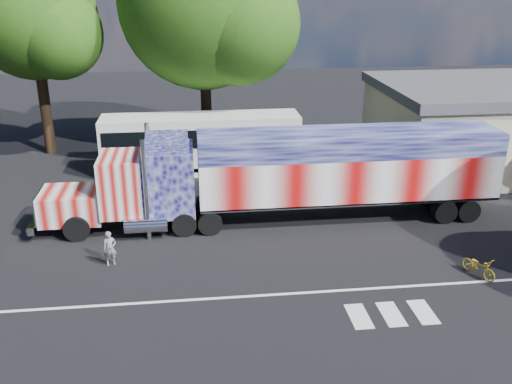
{
  "coord_description": "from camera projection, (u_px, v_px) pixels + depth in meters",
  "views": [
    {
      "loc": [
        -2.91,
        -21.66,
        11.57
      ],
      "look_at": [
        0.0,
        3.0,
        1.9
      ],
      "focal_mm": 40.0,
      "sensor_mm": 36.0,
      "label": 1
    }
  ],
  "objects": [
    {
      "name": "woman",
      "position": [
        110.0,
        248.0,
        23.76
      ],
      "size": [
        0.63,
        0.5,
        1.51
      ],
      "primitive_type": "imported",
      "rotation": [
        0.0,
        0.0,
        0.29
      ],
      "color": "slate",
      "rests_on": "ground"
    },
    {
      "name": "coach_bus",
      "position": [
        201.0,
        143.0,
        34.65
      ],
      "size": [
        11.92,
        2.78,
        3.47
      ],
      "color": "silver",
      "rests_on": "ground"
    },
    {
      "name": "tree_nw_a",
      "position": [
        35.0,
        16.0,
        35.55
      ],
      "size": [
        8.39,
        7.99,
        12.95
      ],
      "color": "black",
      "rests_on": "ground"
    },
    {
      "name": "ground",
      "position": [
        264.0,
        258.0,
        24.55
      ],
      "size": [
        100.0,
        100.0,
        0.0
      ],
      "primitive_type": "plane",
      "color": "black"
    },
    {
      "name": "semi_truck",
      "position": [
        292.0,
        173.0,
        27.48
      ],
      "size": [
        22.35,
        3.53,
        4.76
      ],
      "color": "black",
      "rests_on": "ground"
    },
    {
      "name": "lane_markings",
      "position": [
        323.0,
        303.0,
        21.25
      ],
      "size": [
        30.0,
        2.67,
        0.01
      ],
      "color": "silver",
      "rests_on": "ground"
    },
    {
      "name": "tree_n_mid",
      "position": [
        206.0,
        4.0,
        35.38
      ],
      "size": [
        11.14,
        10.61,
        14.97
      ],
      "color": "black",
      "rests_on": "ground"
    },
    {
      "name": "bicycle",
      "position": [
        479.0,
        266.0,
        22.99
      ],
      "size": [
        1.16,
        1.71,
        0.85
      ],
      "primitive_type": "imported",
      "rotation": [
        0.0,
        0.0,
        0.41
      ],
      "color": "gold",
      "rests_on": "ground"
    }
  ]
}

